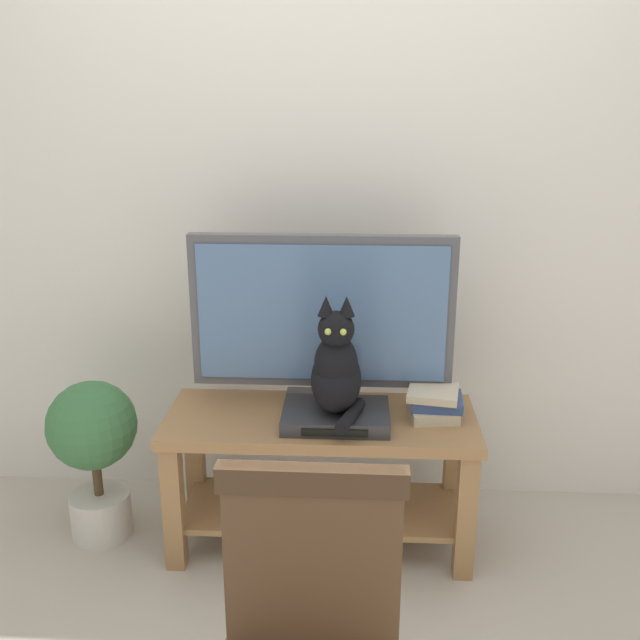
# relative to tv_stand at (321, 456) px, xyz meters

# --- Properties ---
(back_wall) EXTENTS (7.00, 0.12, 2.80)m
(back_wall) POSITION_rel_tv_stand_xyz_m (-0.01, 0.48, 1.03)
(back_wall) COLOR silver
(back_wall) RESTS_ON ground
(tv_stand) EXTENTS (1.16, 0.46, 0.54)m
(tv_stand) POSITION_rel_tv_stand_xyz_m (0.00, 0.00, 0.00)
(tv_stand) COLOR olive
(tv_stand) RESTS_ON ground
(tv) EXTENTS (0.97, 0.20, 0.66)m
(tv) POSITION_rel_tv_stand_xyz_m (0.00, 0.10, 0.52)
(tv) COLOR #4C4C51
(tv) RESTS_ON tv_stand
(media_box) EXTENTS (0.39, 0.28, 0.05)m
(media_box) POSITION_rel_tv_stand_xyz_m (0.06, -0.05, 0.19)
(media_box) COLOR #2D2D30
(media_box) RESTS_ON tv_stand
(cat) EXTENTS (0.20, 0.34, 0.44)m
(cat) POSITION_rel_tv_stand_xyz_m (0.06, -0.07, 0.38)
(cat) COLOR black
(cat) RESTS_ON media_box
(book_stack) EXTENTS (0.22, 0.20, 0.11)m
(book_stack) POSITION_rel_tv_stand_xyz_m (0.42, 0.01, 0.22)
(book_stack) COLOR beige
(book_stack) RESTS_ON tv_stand
(potted_plant) EXTENTS (0.34, 0.34, 0.65)m
(potted_plant) POSITION_rel_tv_stand_xyz_m (-0.88, 0.00, 0.02)
(potted_plant) COLOR beige
(potted_plant) RESTS_ON ground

